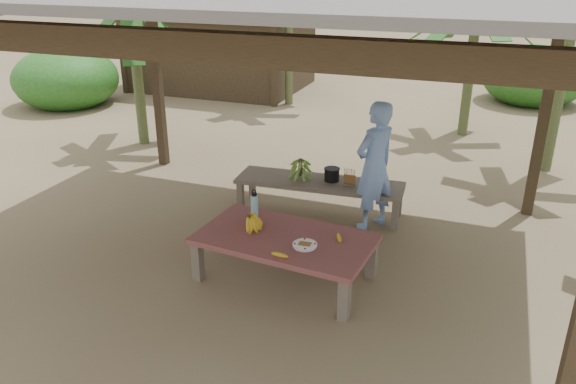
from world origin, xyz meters
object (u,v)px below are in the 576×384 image
(work_table, at_px, (285,242))
(ripe_banana_bunch, at_px, (249,221))
(bench, at_px, (319,185))
(cooking_pot, at_px, (332,175))
(plate, at_px, (305,245))
(water_flask, at_px, (254,204))
(woman, at_px, (374,166))

(work_table, bearing_deg, ripe_banana_bunch, 179.57)
(bench, xyz_separation_m, cooking_pot, (0.15, 0.07, 0.14))
(cooking_pot, bearing_deg, work_table, -89.35)
(work_table, bearing_deg, cooking_pot, 96.12)
(plate, relative_size, cooking_pot, 1.26)
(bench, xyz_separation_m, water_flask, (-0.34, -1.35, 0.23))
(bench, xyz_separation_m, ripe_banana_bunch, (-0.27, -1.68, 0.19))
(ripe_banana_bunch, relative_size, plate, 1.14)
(woman, bearing_deg, water_flask, -10.75)
(cooking_pot, height_order, woman, woman)
(work_table, relative_size, ripe_banana_bunch, 6.69)
(bench, distance_m, ripe_banana_bunch, 1.71)
(water_flask, bearing_deg, woman, 47.02)
(work_table, distance_m, woman, 1.70)
(plate, distance_m, water_flask, 0.94)
(water_flask, height_order, cooking_pot, water_flask)
(plate, xyz_separation_m, cooking_pot, (-0.28, 1.94, 0.02))
(plate, xyz_separation_m, woman, (0.32, 1.69, 0.29))
(cooking_pot, bearing_deg, water_flask, -108.98)
(plate, distance_m, woman, 1.75)
(ripe_banana_bunch, xyz_separation_m, woman, (1.02, 1.50, 0.23))
(work_table, bearing_deg, water_flask, 148.80)
(ripe_banana_bunch, distance_m, plate, 0.72)
(work_table, distance_m, bench, 1.74)
(bench, relative_size, ripe_banana_bunch, 7.92)
(ripe_banana_bunch, distance_m, cooking_pot, 1.80)
(bench, bearing_deg, woman, -16.89)
(plate, height_order, water_flask, water_flask)
(ripe_banana_bunch, xyz_separation_m, plate, (0.69, -0.18, -0.07))
(ripe_banana_bunch, bearing_deg, plate, -14.90)
(water_flask, bearing_deg, cooking_pot, 71.02)
(ripe_banana_bunch, bearing_deg, work_table, -5.91)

